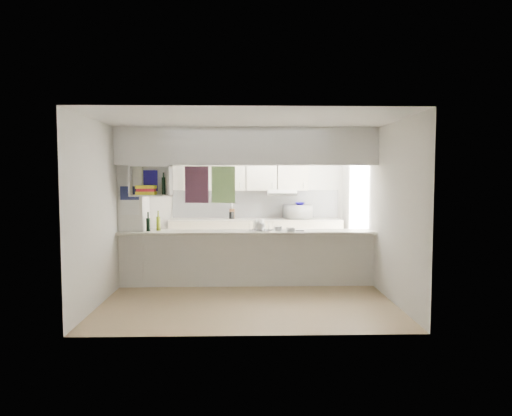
{
  "coord_description": "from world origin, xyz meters",
  "views": [
    {
      "loc": [
        -0.05,
        -7.5,
        1.82
      ],
      "look_at": [
        0.16,
        0.5,
        1.26
      ],
      "focal_mm": 32.0,
      "sensor_mm": 36.0,
      "label": 1
    }
  ],
  "objects_px": {
    "microwave": "(298,212)",
    "bowl": "(300,204)",
    "wine_bottles": "(154,224)",
    "dish_rack": "(261,226)"
  },
  "relations": [
    {
      "from": "bowl",
      "to": "dish_rack",
      "type": "xyz_separation_m",
      "value": [
        -0.9,
        -2.08,
        -0.25
      ]
    },
    {
      "from": "dish_rack",
      "to": "wine_bottles",
      "type": "bearing_deg",
      "value": -160.8
    },
    {
      "from": "bowl",
      "to": "dish_rack",
      "type": "height_order",
      "value": "bowl"
    },
    {
      "from": "dish_rack",
      "to": "microwave",
      "type": "bearing_deg",
      "value": 87.25
    },
    {
      "from": "bowl",
      "to": "wine_bottles",
      "type": "xyz_separation_m",
      "value": [
        -2.68,
        -2.07,
        -0.2
      ]
    },
    {
      "from": "microwave",
      "to": "wine_bottles",
      "type": "distance_m",
      "value": 3.34
    },
    {
      "from": "bowl",
      "to": "dish_rack",
      "type": "bearing_deg",
      "value": -113.35
    },
    {
      "from": "bowl",
      "to": "microwave",
      "type": "bearing_deg",
      "value": -159.73
    },
    {
      "from": "microwave",
      "to": "dish_rack",
      "type": "relative_size",
      "value": 1.25
    },
    {
      "from": "microwave",
      "to": "bowl",
      "type": "distance_m",
      "value": 0.18
    }
  ]
}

